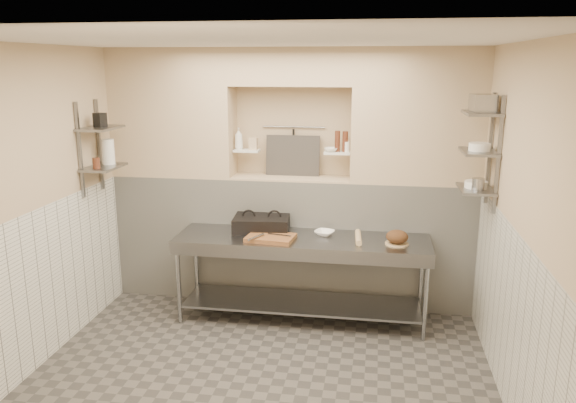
% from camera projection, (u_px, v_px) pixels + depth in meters
% --- Properties ---
extents(floor, '(4.00, 3.90, 0.10)m').
position_uv_depth(floor, '(260.00, 383.00, 4.85)').
color(floor, '#4D4944').
rests_on(floor, ground).
extents(ceiling, '(4.00, 3.90, 0.10)m').
position_uv_depth(ceiling, '(256.00, 33.00, 4.16)').
color(ceiling, silver).
rests_on(ceiling, ground).
extents(wall_left, '(0.10, 3.90, 2.80)m').
position_uv_depth(wall_left, '(25.00, 211.00, 4.82)').
color(wall_left, tan).
rests_on(wall_left, ground).
extents(wall_right, '(0.10, 3.90, 2.80)m').
position_uv_depth(wall_right, '(527.00, 233.00, 4.19)').
color(wall_right, tan).
rests_on(wall_right, ground).
extents(wall_back, '(4.00, 0.10, 2.80)m').
position_uv_depth(wall_back, '(295.00, 174.00, 6.42)').
color(wall_back, tan).
rests_on(wall_back, ground).
extents(wall_front, '(4.00, 0.10, 2.80)m').
position_uv_depth(wall_front, '(168.00, 338.00, 2.59)').
color(wall_front, tan).
rests_on(wall_front, ground).
extents(backwall_lower, '(4.00, 0.40, 1.40)m').
position_uv_depth(backwall_lower, '(291.00, 239.00, 6.35)').
color(backwall_lower, silver).
rests_on(backwall_lower, floor).
extents(alcove_sill, '(1.30, 0.40, 0.02)m').
position_uv_depth(alcove_sill, '(291.00, 178.00, 6.18)').
color(alcove_sill, tan).
rests_on(alcove_sill, backwall_lower).
extents(backwall_pillar_left, '(1.35, 0.40, 1.40)m').
position_uv_depth(backwall_pillar_left, '(174.00, 113.00, 6.22)').
color(backwall_pillar_left, tan).
rests_on(backwall_pillar_left, backwall_lower).
extents(backwall_pillar_right, '(1.35, 0.40, 1.40)m').
position_uv_depth(backwall_pillar_right, '(418.00, 116.00, 5.81)').
color(backwall_pillar_right, tan).
rests_on(backwall_pillar_right, backwall_lower).
extents(backwall_header, '(1.30, 0.40, 0.40)m').
position_uv_depth(backwall_header, '(292.00, 67.00, 5.89)').
color(backwall_header, tan).
rests_on(backwall_header, backwall_lower).
extents(wainscot_left, '(0.02, 3.90, 1.40)m').
position_uv_depth(wainscot_left, '(40.00, 288.00, 4.98)').
color(wainscot_left, silver).
rests_on(wainscot_left, floor).
extents(wainscot_right, '(0.02, 3.90, 1.40)m').
position_uv_depth(wainscot_right, '(509.00, 319.00, 4.37)').
color(wainscot_right, silver).
rests_on(wainscot_right, floor).
extents(alcove_shelf_left, '(0.28, 0.16, 0.02)m').
position_uv_depth(alcove_shelf_left, '(247.00, 151.00, 6.19)').
color(alcove_shelf_left, white).
rests_on(alcove_shelf_left, backwall_lower).
extents(alcove_shelf_right, '(0.28, 0.16, 0.02)m').
position_uv_depth(alcove_shelf_right, '(337.00, 153.00, 6.03)').
color(alcove_shelf_right, white).
rests_on(alcove_shelf_right, backwall_lower).
extents(utensil_rail, '(0.70, 0.02, 0.02)m').
position_uv_depth(utensil_rail, '(294.00, 127.00, 6.21)').
color(utensil_rail, gray).
rests_on(utensil_rail, wall_back).
extents(hanging_steel, '(0.02, 0.02, 0.30)m').
position_uv_depth(hanging_steel, '(293.00, 142.00, 6.23)').
color(hanging_steel, black).
rests_on(hanging_steel, utensil_rail).
extents(splash_panel, '(0.60, 0.08, 0.45)m').
position_uv_depth(splash_panel, '(293.00, 156.00, 6.22)').
color(splash_panel, '#383330').
rests_on(splash_panel, alcove_sill).
extents(shelf_rail_left_a, '(0.03, 0.03, 0.95)m').
position_uv_depth(shelf_rail_left_a, '(99.00, 145.00, 5.91)').
color(shelf_rail_left_a, slate).
rests_on(shelf_rail_left_a, wall_left).
extents(shelf_rail_left_b, '(0.03, 0.03, 0.95)m').
position_uv_depth(shelf_rail_left_b, '(80.00, 150.00, 5.53)').
color(shelf_rail_left_b, slate).
rests_on(shelf_rail_left_b, wall_left).
extents(wall_shelf_left_lower, '(0.30, 0.50, 0.02)m').
position_uv_depth(wall_shelf_left_lower, '(104.00, 167.00, 5.75)').
color(wall_shelf_left_lower, slate).
rests_on(wall_shelf_left_lower, wall_left).
extents(wall_shelf_left_upper, '(0.30, 0.50, 0.03)m').
position_uv_depth(wall_shelf_left_upper, '(101.00, 128.00, 5.65)').
color(wall_shelf_left_upper, slate).
rests_on(wall_shelf_left_upper, wall_left).
extents(shelf_rail_right_a, '(0.03, 0.03, 1.05)m').
position_uv_depth(shelf_rail_right_a, '(490.00, 149.00, 5.29)').
color(shelf_rail_right_a, slate).
rests_on(shelf_rail_right_a, wall_right).
extents(shelf_rail_right_b, '(0.03, 0.03, 1.05)m').
position_uv_depth(shelf_rail_right_b, '(499.00, 156.00, 4.91)').
color(shelf_rail_right_b, slate).
rests_on(shelf_rail_right_b, wall_right).
extents(wall_shelf_right_lower, '(0.30, 0.50, 0.02)m').
position_uv_depth(wall_shelf_right_lower, '(476.00, 189.00, 5.20)').
color(wall_shelf_right_lower, slate).
rests_on(wall_shelf_right_lower, wall_right).
extents(wall_shelf_right_mid, '(0.30, 0.50, 0.02)m').
position_uv_depth(wall_shelf_right_mid, '(479.00, 152.00, 5.12)').
color(wall_shelf_right_mid, slate).
rests_on(wall_shelf_right_mid, wall_right).
extents(wall_shelf_right_upper, '(0.30, 0.50, 0.03)m').
position_uv_depth(wall_shelf_right_upper, '(482.00, 113.00, 5.04)').
color(wall_shelf_right_upper, slate).
rests_on(wall_shelf_right_upper, wall_right).
extents(prep_table, '(2.60, 0.70, 0.90)m').
position_uv_depth(prep_table, '(302.00, 262.00, 5.79)').
color(prep_table, gray).
rests_on(prep_table, floor).
extents(panini_press, '(0.61, 0.47, 0.16)m').
position_uv_depth(panini_press, '(262.00, 224.00, 5.96)').
color(panini_press, black).
rests_on(panini_press, prep_table).
extents(cutting_board, '(0.50, 0.38, 0.04)m').
position_uv_depth(cutting_board, '(271.00, 238.00, 5.67)').
color(cutting_board, brown).
rests_on(cutting_board, prep_table).
extents(knife_blade, '(0.25, 0.08, 0.01)m').
position_uv_depth(knife_blade, '(279.00, 235.00, 5.68)').
color(knife_blade, gray).
rests_on(knife_blade, cutting_board).
extents(tongs, '(0.13, 0.23, 0.02)m').
position_uv_depth(tongs, '(256.00, 237.00, 5.58)').
color(tongs, gray).
rests_on(tongs, cutting_board).
extents(mixing_bowl, '(0.25, 0.25, 0.05)m').
position_uv_depth(mixing_bowl, '(324.00, 233.00, 5.82)').
color(mixing_bowl, white).
rests_on(mixing_bowl, prep_table).
extents(rolling_pin, '(0.09, 0.40, 0.06)m').
position_uv_depth(rolling_pin, '(358.00, 237.00, 5.65)').
color(rolling_pin, tan).
rests_on(rolling_pin, prep_table).
extents(bread_board, '(0.23, 0.23, 0.01)m').
position_uv_depth(bread_board, '(397.00, 244.00, 5.53)').
color(bread_board, tan).
rests_on(bread_board, prep_table).
extents(bread_loaf, '(0.22, 0.22, 0.13)m').
position_uv_depth(bread_loaf, '(397.00, 237.00, 5.51)').
color(bread_loaf, '#4C2D19').
rests_on(bread_loaf, bread_board).
extents(bottle_soap, '(0.12, 0.12, 0.24)m').
position_uv_depth(bottle_soap, '(239.00, 139.00, 6.16)').
color(bottle_soap, white).
rests_on(bottle_soap, alcove_shelf_left).
extents(jar_alcove, '(0.09, 0.09, 0.13)m').
position_uv_depth(jar_alcove, '(253.00, 144.00, 6.15)').
color(jar_alcove, tan).
rests_on(jar_alcove, alcove_shelf_left).
extents(bowl_alcove, '(0.16, 0.16, 0.04)m').
position_uv_depth(bowl_alcove, '(331.00, 150.00, 6.01)').
color(bowl_alcove, white).
rests_on(bowl_alcove, alcove_shelf_right).
extents(condiment_a, '(0.06, 0.06, 0.22)m').
position_uv_depth(condiment_a, '(345.00, 141.00, 5.99)').
color(condiment_a, '#4E2516').
rests_on(condiment_a, alcove_shelf_right).
extents(condiment_b, '(0.06, 0.06, 0.22)m').
position_uv_depth(condiment_b, '(337.00, 141.00, 6.00)').
color(condiment_b, '#4E2516').
rests_on(condiment_b, alcove_shelf_right).
extents(condiment_c, '(0.06, 0.06, 0.11)m').
position_uv_depth(condiment_c, '(347.00, 147.00, 6.00)').
color(condiment_c, white).
rests_on(condiment_c, alcove_shelf_right).
extents(jug_left, '(0.13, 0.13, 0.26)m').
position_uv_depth(jug_left, '(108.00, 152.00, 5.83)').
color(jug_left, white).
rests_on(jug_left, wall_shelf_left_lower).
extents(jar_left, '(0.07, 0.07, 0.11)m').
position_uv_depth(jar_left, '(96.00, 163.00, 5.59)').
color(jar_left, '#4E2516').
rests_on(jar_left, wall_shelf_left_lower).
extents(box_left_upper, '(0.13, 0.13, 0.14)m').
position_uv_depth(box_left_upper, '(100.00, 120.00, 5.63)').
color(box_left_upper, black).
rests_on(box_left_upper, wall_shelf_left_upper).
extents(bowl_right, '(0.21, 0.21, 0.06)m').
position_uv_depth(bowl_right, '(476.00, 184.00, 5.20)').
color(bowl_right, white).
rests_on(bowl_right, wall_shelf_right_lower).
extents(canister_right, '(0.11, 0.11, 0.11)m').
position_uv_depth(canister_right, '(478.00, 184.00, 5.09)').
color(canister_right, gray).
rests_on(canister_right, wall_shelf_right_lower).
extents(bowl_right_mid, '(0.19, 0.19, 0.07)m').
position_uv_depth(bowl_right_mid, '(479.00, 147.00, 5.09)').
color(bowl_right_mid, white).
rests_on(bowl_right_mid, wall_shelf_right_mid).
extents(basket_right, '(0.22, 0.26, 0.16)m').
position_uv_depth(basket_right, '(483.00, 103.00, 5.00)').
color(basket_right, gray).
rests_on(basket_right, wall_shelf_right_upper).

